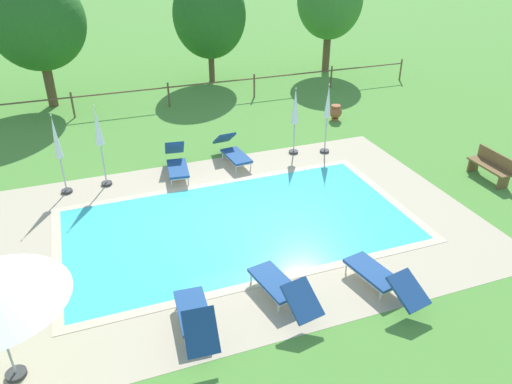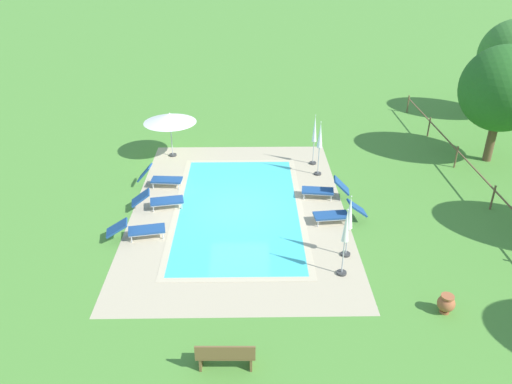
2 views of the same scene
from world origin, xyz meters
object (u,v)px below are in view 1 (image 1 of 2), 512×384
Objects in this scene: sun_lounger_north_mid at (195,317)px; terracotta_urn_near_fence at (336,112)px; sun_lounger_north_near_steps at (177,163)px; wooden_bench_lawn_side at (491,166)px; patio_umbrella_closed_row_centre at (98,133)px; tree_east_mid at (209,15)px; patio_umbrella_closed_row_west at (295,111)px; sun_lounger_north_end at (382,277)px; sun_lounger_north_far at (233,151)px; patio_umbrella_closed_row_mid_west at (328,109)px; patio_umbrella_closed_row_mid_east at (57,145)px; tree_centre at (37,22)px; tree_far_west at (330,0)px; sun_lounger_south_near_corner at (282,287)px.

sun_lounger_north_mid is 12.49m from terracotta_urn_near_fence.
sun_lounger_north_near_steps is 9.72m from wooden_bench_lawn_side.
tree_east_mid is at bearing 57.77° from patio_umbrella_closed_row_centre.
sun_lounger_north_near_steps is 4.26m from patio_umbrella_closed_row_west.
sun_lounger_north_end is at bearing -112.95° from terracotta_urn_near_fence.
sun_lounger_north_far is at bearing 7.88° from sun_lounger_north_near_steps.
patio_umbrella_closed_row_mid_east is at bearing 179.65° from patio_umbrella_closed_row_mid_west.
sun_lounger_north_near_steps is 0.86× the size of patio_umbrella_closed_row_west.
wooden_bench_lawn_side is at bearing -43.66° from tree_centre.
patio_umbrella_closed_row_mid_west is 0.44× the size of tree_far_west.
sun_lounger_north_mid is 3.14× the size of terracotta_urn_near_fence.
patio_umbrella_closed_row_mid_west is 10.85m from tree_far_west.
terracotta_urn_near_fence is 8.10m from tree_far_west.
sun_lounger_south_near_corner is at bearing 168.81° from sun_lounger_north_end.
tree_east_mid is (-6.21, 0.25, -0.41)m from tree_far_west.
tree_centre is (-1.45, 8.32, 1.81)m from patio_umbrella_closed_row_centre.
patio_umbrella_closed_row_mid_east is at bearing -126.66° from tree_east_mid.
tree_centre reaches higher than patio_umbrella_closed_row_centre.
sun_lounger_south_near_corner is at bearing -83.40° from sun_lounger_north_near_steps.
tree_far_west reaches higher than tree_east_mid.
sun_lounger_north_far is 10.28m from tree_centre.
patio_umbrella_closed_row_west is (3.33, 6.84, 1.15)m from sun_lounger_south_near_corner.
patio_umbrella_closed_row_west reaches higher than sun_lounger_north_end.
patio_umbrella_closed_row_mid_west is (2.22, 6.96, 1.21)m from sun_lounger_north_end.
patio_umbrella_closed_row_mid_west reaches higher than patio_umbrella_closed_row_mid_east.
tree_centre is 7.60m from tree_east_mid.
patio_umbrella_closed_row_west is (2.17, -0.09, 1.14)m from sun_lounger_north_far.
sun_lounger_north_mid is at bearing -113.17° from sun_lounger_north_far.
sun_lounger_north_near_steps is at bearing 80.62° from sun_lounger_north_mid.
tree_far_west is at bearing 65.71° from terracotta_urn_near_fence.
terracotta_urn_near_fence is (6.23, 9.22, -0.03)m from sun_lounger_south_near_corner.
sun_lounger_south_near_corner is at bearing -115.97° from patio_umbrella_closed_row_west.
patio_umbrella_closed_row_west is at bearing -2.32° from sun_lounger_north_far.
tree_far_west is 6.23m from tree_east_mid.
sun_lounger_north_far is 7.42m from sun_lounger_north_end.
sun_lounger_north_end is (0.99, -7.35, -0.02)m from sun_lounger_north_far.
sun_lounger_north_mid is (-1.14, -6.91, 0.01)m from sun_lounger_north_near_steps.
sun_lounger_north_near_steps is 6.71m from sun_lounger_south_near_corner.
sun_lounger_north_end is 6.94m from wooden_bench_lawn_side.
patio_umbrella_closed_row_mid_west reaches higher than sun_lounger_north_far.
patio_umbrella_closed_row_mid_west is at bearing -1.09° from patio_umbrella_closed_row_centre.
patio_umbrella_closed_row_west is at bearing 1.99° from patio_umbrella_closed_row_mid_east.
patio_umbrella_closed_row_centre is at bearing -178.44° from patio_umbrella_closed_row_west.
tree_centre is at bearing 124.66° from sun_lounger_north_far.
patio_umbrella_closed_row_centre is at bearing -122.23° from tree_east_mid.
sun_lounger_north_near_steps is at bearing 157.50° from wooden_bench_lawn_side.
tree_far_west reaches higher than sun_lounger_north_far.
patio_umbrella_closed_row_mid_east is 16.50m from tree_far_west.
patio_umbrella_closed_row_mid_east is (-2.20, 6.83, 1.13)m from sun_lounger_north_mid.
patio_umbrella_closed_row_centre reaches higher than patio_umbrella_closed_row_mid_west.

